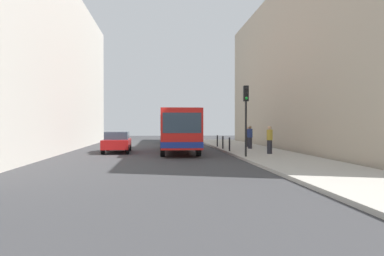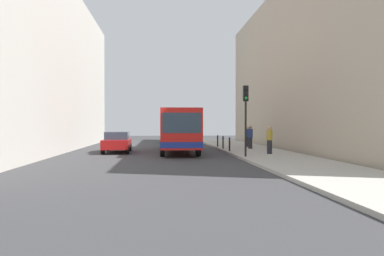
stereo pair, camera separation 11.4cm
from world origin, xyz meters
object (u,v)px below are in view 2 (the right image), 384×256
(bus, at_px, (178,128))
(traffic_light, at_px, (246,107))
(car_beside_bus, at_px, (117,141))
(pedestrian_near_signal, at_px, (270,140))
(pedestrian_far_sidewalk, at_px, (247,137))
(pedestrian_mid_sidewalk, at_px, (250,137))
(bollard_mid, at_px, (223,142))
(bollard_near, at_px, (230,144))
(car_behind_bus, at_px, (171,136))
(bollard_far, at_px, (218,141))

(bus, relative_size, traffic_light, 2.69)
(car_beside_bus, relative_size, pedestrian_near_signal, 2.51)
(bus, distance_m, pedestrian_far_sidewalk, 6.59)
(bus, relative_size, pedestrian_near_signal, 6.23)
(bus, bearing_deg, car_beside_bus, 6.43)
(pedestrian_near_signal, height_order, pedestrian_mid_sidewalk, pedestrian_near_signal)
(bollard_mid, xyz_separation_m, pedestrian_near_signal, (2.07, -4.96, 0.41))
(bollard_near, bearing_deg, traffic_light, -88.63)
(bollard_mid, bearing_deg, car_beside_bus, -172.52)
(car_behind_bus, xyz_separation_m, traffic_light, (3.76, -17.84, 2.22))
(traffic_light, xyz_separation_m, bollard_near, (-0.10, 4.18, -2.38))
(bus, distance_m, bollard_far, 4.81)
(traffic_light, relative_size, bollard_far, 4.32)
(bollard_near, distance_m, pedestrian_mid_sidewalk, 3.20)
(car_beside_bus, bearing_deg, pedestrian_far_sidewalk, -164.84)
(bollard_mid, relative_size, pedestrian_far_sidewalk, 0.57)
(car_beside_bus, distance_m, bollard_near, 8.02)
(bus, bearing_deg, car_behind_bus, -88.83)
(car_behind_bus, height_order, pedestrian_mid_sidewalk, pedestrian_mid_sidewalk)
(car_behind_bus, distance_m, bollard_mid, 11.74)
(bus, relative_size, pedestrian_far_sidewalk, 6.57)
(bus, relative_size, car_beside_bus, 2.48)
(pedestrian_far_sidewalk, bearing_deg, pedestrian_near_signal, 32.42)
(pedestrian_near_signal, height_order, pedestrian_far_sidewalk, pedestrian_near_signal)
(bollard_far, relative_size, pedestrian_mid_sidewalk, 0.54)
(bollard_far, bearing_deg, car_beside_bus, -155.83)
(bus, bearing_deg, bollard_far, -138.30)
(bollard_mid, height_order, bollard_far, same)
(pedestrian_far_sidewalk, bearing_deg, bollard_far, -63.51)
(car_beside_bus, height_order, pedestrian_mid_sidewalk, pedestrian_mid_sidewalk)
(pedestrian_near_signal, xyz_separation_m, pedestrian_far_sidewalk, (0.38, 7.08, -0.05))
(car_behind_bus, bearing_deg, bollard_near, 102.57)
(car_beside_bus, height_order, car_behind_bus, same)
(pedestrian_near_signal, xyz_separation_m, pedestrian_mid_sidewalk, (0.03, 4.83, -0.01))
(bollard_far, bearing_deg, traffic_light, -89.38)
(bus, relative_size, bollard_near, 11.62)
(traffic_light, bearing_deg, pedestrian_far_sidewalk, 75.07)
(pedestrian_near_signal, bearing_deg, bollard_mid, -44.57)
(bus, height_order, pedestrian_near_signal, bus)
(traffic_light, distance_m, bollard_near, 4.81)
(bollard_mid, distance_m, pedestrian_mid_sidewalk, 2.14)
(traffic_light, bearing_deg, bollard_near, 91.37)
(car_behind_bus, distance_m, pedestrian_far_sidewalk, 10.91)
(car_beside_bus, relative_size, car_behind_bus, 1.00)
(pedestrian_near_signal, relative_size, pedestrian_mid_sidewalk, 1.01)
(car_beside_bus, height_order, traffic_light, traffic_light)
(bollard_far, distance_m, pedestrian_mid_sidewalk, 3.39)
(traffic_light, bearing_deg, pedestrian_near_signal, 41.23)
(car_behind_bus, bearing_deg, car_beside_bus, 68.45)
(traffic_light, height_order, pedestrian_far_sidewalk, traffic_light)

